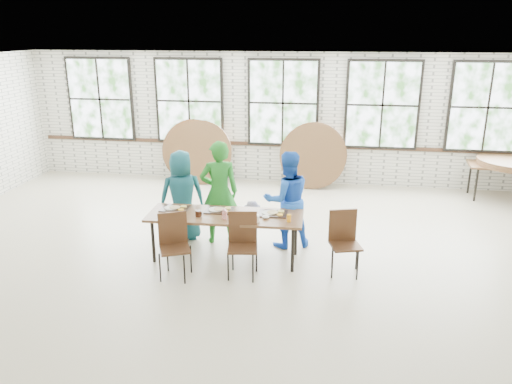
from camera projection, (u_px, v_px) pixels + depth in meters
The scene contains 11 objects.
room at pixel (283, 105), 11.32m from camera, with size 12.00×12.00×12.00m.
dining_table at pixel (225, 218), 7.72m from camera, with size 2.42×0.86×0.74m.
chair_near_left at pixel (174, 240), 7.24m from camera, with size 0.55×0.54×0.95m.
chair_near_right at pixel (243, 239), 7.27m from camera, with size 0.47×0.46×0.95m.
chair_spare at pixel (344, 236), 7.35m from camera, with size 0.52×0.51×0.95m.
adult_teal at pixel (182, 196), 8.43m from camera, with size 0.76×0.50×1.56m, color #195F5E.
adult_green at pixel (219, 192), 8.31m from camera, with size 0.64×0.42×1.76m, color #1E7120.
toddler at pixel (252, 222), 8.38m from camera, with size 0.49×0.28×0.75m, color #18133B.
adult_blue at pixel (287, 200), 8.16m from camera, with size 0.79×0.61×1.62m, color blue.
tabletop_clutter at pixel (232, 214), 7.67m from camera, with size 2.09×0.62×0.11m.
round_tops_leaning at pixel (254, 154), 11.47m from camera, with size 4.32×0.46×1.50m.
Camera 1 is at (1.12, -6.90, 3.47)m, focal length 35.00 mm.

